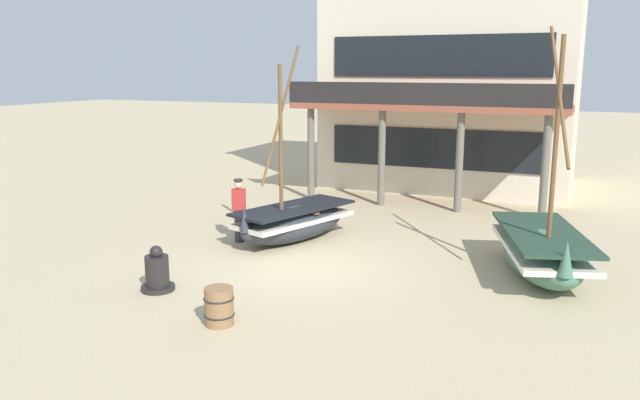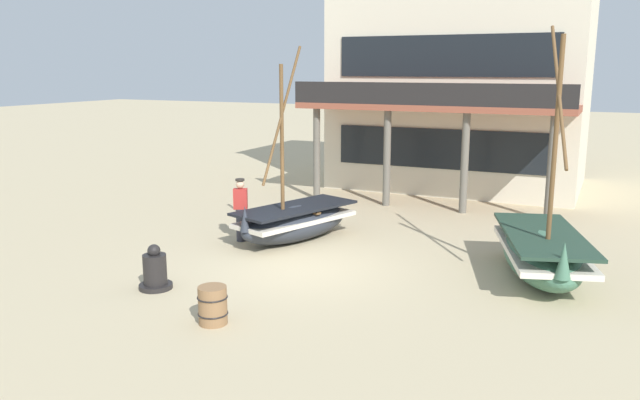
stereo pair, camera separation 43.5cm
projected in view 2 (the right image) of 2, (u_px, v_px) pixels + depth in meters
The scene contains 7 objects.
ground_plane at pixel (302, 267), 14.71m from camera, with size 120.00×120.00×0.00m, color tan.
fishing_boat_near_left at pixel (542, 253), 13.80m from camera, with size 2.64×4.17×5.42m.
fishing_boat_centre_large at pixel (295, 221), 16.86m from camera, with size 2.43×3.79×5.09m.
fisherman_by_hull at pixel (241, 210), 16.75m from camera, with size 0.42×0.35×1.68m.
capstan_winch at pixel (155, 271), 13.19m from camera, with size 0.70×0.70×0.96m.
wooden_barrel at pixel (213, 305), 11.38m from camera, with size 0.56×0.56×0.70m.
harbor_building_main at pixel (465, 58), 24.33m from camera, with size 9.37×8.94×9.85m.
Camera 2 is at (6.33, -12.58, 4.54)m, focal length 35.51 mm.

